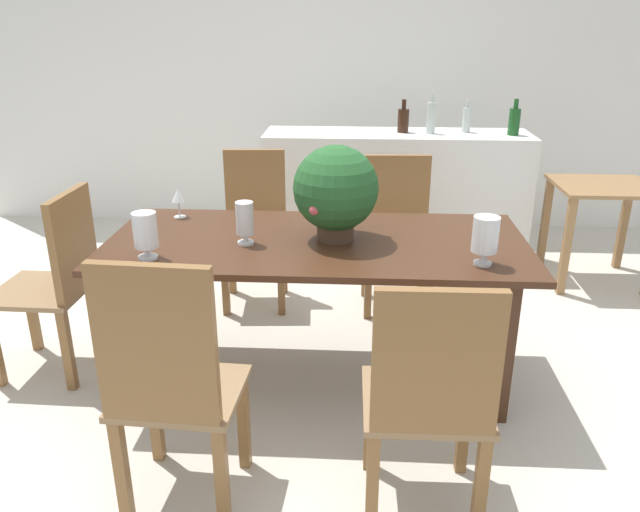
% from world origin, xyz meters
% --- Properties ---
extents(ground_plane, '(7.04, 7.04, 0.00)m').
position_xyz_m(ground_plane, '(0.00, 0.00, 0.00)').
color(ground_plane, beige).
extents(back_wall, '(6.40, 0.10, 2.60)m').
position_xyz_m(back_wall, '(0.00, 2.60, 1.30)').
color(back_wall, white).
rests_on(back_wall, ground).
extents(dining_table, '(2.02, 0.92, 0.76)m').
position_xyz_m(dining_table, '(0.00, -0.07, 0.63)').
color(dining_table, '#422616').
rests_on(dining_table, ground).
extents(chair_near_left, '(0.48, 0.44, 1.05)m').
position_xyz_m(chair_near_left, '(-0.46, -1.04, 0.58)').
color(chair_near_left, brown).
rests_on(chair_near_left, ground).
extents(chair_far_right, '(0.47, 0.43, 0.96)m').
position_xyz_m(chair_far_right, '(0.45, 0.90, 0.54)').
color(chair_far_right, brown).
rests_on(chair_far_right, ground).
extents(chair_near_right, '(0.46, 0.43, 0.99)m').
position_xyz_m(chair_near_right, '(0.46, -1.04, 0.55)').
color(chair_near_right, brown).
rests_on(chair_near_right, ground).
extents(chair_head_end, '(0.47, 0.46, 0.98)m').
position_xyz_m(chair_head_end, '(-1.32, -0.07, 0.54)').
color(chair_head_end, brown).
rests_on(chair_head_end, ground).
extents(chair_far_left, '(0.45, 0.44, 0.99)m').
position_xyz_m(chair_far_left, '(-0.46, 0.90, 0.54)').
color(chair_far_left, brown).
rests_on(chair_far_left, ground).
extents(flower_centerpiece, '(0.41, 0.41, 0.46)m').
position_xyz_m(flower_centerpiece, '(0.09, -0.05, 1.01)').
color(flower_centerpiece, '#4C3828').
rests_on(flower_centerpiece, dining_table).
extents(crystal_vase_left, '(0.11, 0.11, 0.22)m').
position_xyz_m(crystal_vase_left, '(0.74, -0.34, 0.90)').
color(crystal_vase_left, silver).
rests_on(crystal_vase_left, dining_table).
extents(crystal_vase_center_near, '(0.08, 0.08, 0.21)m').
position_xyz_m(crystal_vase_center_near, '(-0.33, -0.14, 0.88)').
color(crystal_vase_center_near, silver).
rests_on(crystal_vase_center_near, dining_table).
extents(crystal_vase_right, '(0.11, 0.11, 0.21)m').
position_xyz_m(crystal_vase_right, '(-0.74, -0.36, 0.89)').
color(crystal_vase_right, silver).
rests_on(crystal_vase_right, dining_table).
extents(wine_glass, '(0.07, 0.07, 0.16)m').
position_xyz_m(wine_glass, '(-0.76, 0.25, 0.88)').
color(wine_glass, silver).
rests_on(wine_glass, dining_table).
extents(kitchen_counter, '(1.93, 0.51, 0.98)m').
position_xyz_m(kitchen_counter, '(0.48, 1.65, 0.49)').
color(kitchen_counter, silver).
rests_on(kitchen_counter, ground).
extents(wine_bottle_amber, '(0.06, 0.06, 0.23)m').
position_xyz_m(wine_bottle_amber, '(0.98, 1.72, 1.08)').
color(wine_bottle_amber, '#B2BFB7').
rests_on(wine_bottle_amber, kitchen_counter).
extents(wine_bottle_tall, '(0.08, 0.08, 0.25)m').
position_xyz_m(wine_bottle_tall, '(1.29, 1.61, 1.08)').
color(wine_bottle_tall, '#194C1E').
rests_on(wine_bottle_tall, kitchen_counter).
extents(wine_bottle_green, '(0.08, 0.08, 0.24)m').
position_xyz_m(wine_bottle_green, '(0.52, 1.68, 1.07)').
color(wine_bottle_green, black).
rests_on(wine_bottle_green, kitchen_counter).
extents(wine_bottle_dark, '(0.06, 0.06, 0.28)m').
position_xyz_m(wine_bottle_dark, '(0.71, 1.64, 1.10)').
color(wine_bottle_dark, '#B2BFB7').
rests_on(wine_bottle_dark, kitchen_counter).
extents(side_table, '(0.65, 0.59, 0.70)m').
position_xyz_m(side_table, '(1.88, 1.33, 0.55)').
color(side_table, olive).
rests_on(side_table, ground).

